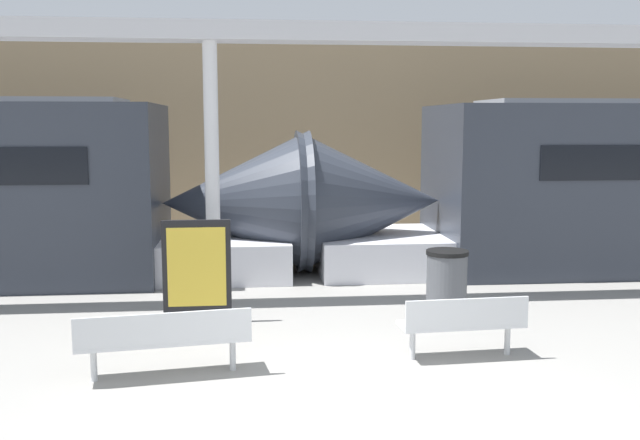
% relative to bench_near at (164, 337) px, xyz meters
% --- Properties ---
extents(ground_plane, '(60.00, 60.00, 0.00)m').
position_rel_bench_near_xyz_m(ground_plane, '(1.94, -1.48, -0.46)').
color(ground_plane, gray).
extents(station_wall, '(56.00, 0.20, 5.00)m').
position_rel_bench_near_xyz_m(station_wall, '(1.94, 10.13, 2.04)').
color(station_wall, '#9E8460').
rests_on(station_wall, ground_plane).
extents(bench_near, '(1.92, 0.70, 0.76)m').
position_rel_bench_near_xyz_m(bench_near, '(0.00, 0.00, 0.00)').
color(bench_near, silver).
rests_on(bench_near, ground_plane).
extents(bench_far, '(1.50, 0.53, 0.76)m').
position_rel_bench_near_xyz_m(bench_far, '(3.42, 0.29, -0.00)').
color(bench_far, silver).
rests_on(bench_far, ground_plane).
extents(trash_bin, '(0.59, 0.59, 1.00)m').
position_rel_bench_near_xyz_m(trash_bin, '(3.68, 1.94, 0.04)').
color(trash_bin, '#4C4F54').
rests_on(trash_bin, ground_plane).
extents(poster_board, '(0.94, 0.07, 1.45)m').
position_rel_bench_near_xyz_m(poster_board, '(0.20, 2.16, 0.27)').
color(poster_board, black).
rests_on(poster_board, ground_plane).
extents(support_column_near, '(0.22, 0.22, 3.96)m').
position_rel_bench_near_xyz_m(support_column_near, '(0.39, 3.19, 1.52)').
color(support_column_near, silver).
rests_on(support_column_near, ground_plane).
extents(canopy_beam, '(28.00, 0.60, 0.28)m').
position_rel_bench_near_xyz_m(canopy_beam, '(0.39, 3.19, 3.64)').
color(canopy_beam, '#B7B7BC').
rests_on(canopy_beam, support_column_near).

